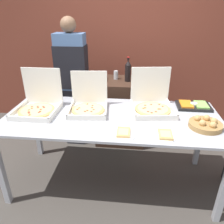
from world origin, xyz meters
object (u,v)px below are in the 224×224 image
Objects in this scene: soda_can_silver at (116,75)px; person_server_vest at (72,78)px; pizza_box_near_left at (38,104)px; paper_plate_front_left at (165,135)px; bread_basket at (206,124)px; pizza_box_far_right at (88,104)px; veggie_tray at (193,106)px; paper_plate_front_right at (123,133)px; soda_bottle at (128,71)px; soda_can_colored at (99,80)px; pizza_box_near_right at (152,103)px.

person_server_vest is at bearing -161.72° from soda_can_silver.
pizza_box_near_left is at bearing 77.01° from person_server_vest.
paper_plate_front_left is 0.67× the size of bread_basket.
veggie_tray is (1.19, 0.20, -0.05)m from pizza_box_far_right.
bread_basket reaches higher than paper_plate_front_left.
paper_plate_front_right is 1.40m from soda_can_silver.
soda_can_silver is at bearing 154.81° from soda_bottle.
soda_can_colored reaches higher than paper_plate_front_right.
paper_plate_front_left is 0.85× the size of paper_plate_front_right.
pizza_box_far_right is 2.20× the size of paper_plate_front_left.
soda_can_silver is (-0.57, 1.38, 0.14)m from paper_plate_front_left.
pizza_box_far_right is at bearing 131.70° from paper_plate_front_right.
soda_bottle reaches higher than bread_basket.
soda_can_silver is at bearing 112.50° from paper_plate_front_left.
veggie_tray is 1.09× the size of soda_bottle.
person_server_vest reaches higher than soda_can_silver.
pizza_box_far_right is 0.93m from soda_bottle.
soda_can_silver is at bearing 143.86° from veggie_tray.
paper_plate_front_left is 1.69× the size of soda_can_silver.
pizza_box_near_left reaches higher than pizza_box_far_right.
person_server_vest is (-0.37, 0.71, 0.08)m from pizza_box_far_right.
soda_can_colored is at bearing -128.45° from soda_can_silver.
pizza_box_near_right reaches higher than paper_plate_front_right.
pizza_box_near_left is 0.25× the size of person_server_vest.
bread_basket is (1.20, -0.27, -0.04)m from pizza_box_far_right.
pizza_box_near_left is at bearing 163.61° from paper_plate_front_left.
soda_can_colored is at bearing 124.63° from paper_plate_front_left.
veggie_tray is 3.05× the size of soda_can_colored.
paper_plate_front_left is 0.55× the size of veggie_tray.
soda_can_silver reaches higher than paper_plate_front_right.
paper_plate_front_left is at bearing -73.03° from soda_bottle.
person_server_vest reaches higher than pizza_box_near_right.
bread_basket is at bearing -43.84° from pizza_box_near_right.
pizza_box_near_right is at bearing 143.85° from bread_basket.
pizza_box_near_left reaches higher than paper_plate_front_right.
paper_plate_front_right is 1.43m from person_server_vest.
soda_bottle reaches higher than paper_plate_front_left.
soda_can_colored is at bearing 158.99° from veggie_tray.
pizza_box_near_right reaches higher than soda_can_colored.
veggie_tray is 1.21× the size of bread_basket.
pizza_box_near_right is at bearing 7.82° from pizza_box_near_left.
pizza_box_far_right reaches higher than paper_plate_front_right.
veggie_tray is at bearing 40.96° from paper_plate_front_right.
pizza_box_far_right reaches higher than soda_can_silver.
bread_basket is at bearing 14.57° from paper_plate_front_right.
pizza_box_near_left is at bearing -177.79° from pizza_box_far_right.
soda_bottle reaches higher than pizza_box_far_right.
soda_can_colored is (-0.20, -0.26, 0.00)m from soda_can_silver.
bread_basket reaches higher than veggie_tray.
veggie_tray is (0.49, 0.11, -0.06)m from pizza_box_near_right.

